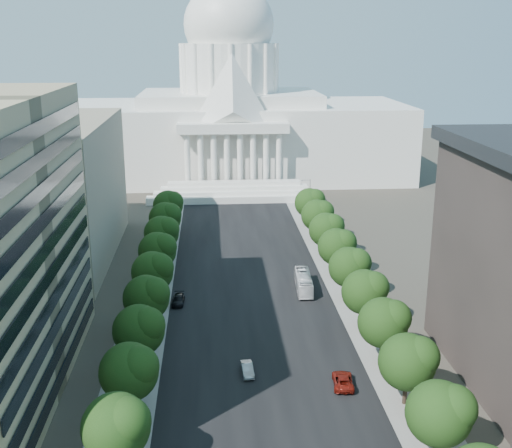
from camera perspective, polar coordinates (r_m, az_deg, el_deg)
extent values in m
cube|color=black|center=(136.24, -0.89, -3.88)|extent=(30.00, 260.00, 0.01)
cube|color=gray|center=(136.56, -8.89, -4.04)|extent=(8.00, 260.00, 0.02)
cube|color=gray|center=(138.54, 7.00, -3.66)|extent=(8.00, 260.00, 0.02)
cube|color=white|center=(225.45, -2.31, 7.47)|extent=(120.00, 50.00, 25.00)
cube|color=white|center=(223.70, -2.35, 11.14)|extent=(60.00, 40.00, 4.00)
cube|color=white|center=(197.60, -2.07, 8.57)|extent=(34.00, 8.00, 3.00)
cylinder|color=white|center=(223.03, -2.38, 13.70)|extent=(32.00, 32.00, 16.00)
ellipsoid|color=white|center=(222.85, -2.43, 17.30)|extent=(30.00, 30.00, 27.60)
cube|color=gray|center=(147.12, -20.19, 2.72)|extent=(38.00, 52.00, 30.00)
sphere|color=black|center=(74.73, -12.35, -17.21)|extent=(7.60, 7.60, 7.60)
sphere|color=black|center=(73.30, -11.42, -16.82)|extent=(5.32, 5.32, 5.32)
cylinder|color=#33261C|center=(87.26, -11.06, -15.47)|extent=(0.56, 0.56, 2.94)
sphere|color=black|center=(84.91, -11.24, -12.77)|extent=(7.60, 7.60, 7.60)
sphere|color=black|center=(83.54, -10.42, -12.34)|extent=(5.32, 5.32, 5.32)
cylinder|color=#33261C|center=(97.61, -10.26, -11.78)|extent=(0.56, 0.56, 2.94)
sphere|color=black|center=(95.51, -10.40, -9.28)|extent=(7.60, 7.60, 7.60)
sphere|color=black|center=(94.20, -9.67, -8.85)|extent=(5.32, 5.32, 5.32)
cylinder|color=#33261C|center=(108.30, -9.62, -8.80)|extent=(0.56, 0.56, 2.94)
sphere|color=black|center=(106.41, -9.74, -6.50)|extent=(7.60, 7.60, 7.60)
sphere|color=black|center=(105.15, -9.08, -6.08)|extent=(5.32, 5.32, 5.32)
cylinder|color=#33261C|center=(119.23, -9.11, -6.36)|extent=(0.56, 0.56, 2.94)
sphere|color=black|center=(117.52, -9.21, -4.25)|extent=(7.60, 7.60, 7.60)
sphere|color=black|center=(116.30, -8.61, -3.84)|extent=(5.32, 5.32, 5.32)
cylinder|color=#33261C|center=(130.36, -8.68, -4.34)|extent=(0.56, 0.56, 2.94)
sphere|color=black|center=(128.79, -8.77, -2.38)|extent=(7.60, 7.60, 7.60)
sphere|color=black|center=(127.61, -8.22, -1.99)|extent=(5.32, 5.32, 5.32)
cylinder|color=#33261C|center=(141.63, -8.33, -2.63)|extent=(0.56, 0.56, 2.94)
sphere|color=black|center=(140.19, -8.41, -0.82)|extent=(7.60, 7.60, 7.60)
sphere|color=black|center=(139.04, -7.90, -0.45)|extent=(5.32, 5.32, 5.32)
cylinder|color=#33261C|center=(153.01, -8.03, -1.18)|extent=(0.56, 0.56, 2.94)
sphere|color=black|center=(151.68, -8.10, 0.51)|extent=(7.60, 7.60, 7.60)
sphere|color=black|center=(150.55, -7.63, 0.86)|extent=(5.32, 5.32, 5.32)
cylinder|color=#33261C|center=(164.47, -7.77, 0.07)|extent=(0.56, 0.56, 2.94)
sphere|color=black|center=(163.24, -7.83, 1.65)|extent=(7.60, 7.60, 7.60)
sphere|color=black|center=(162.14, -7.40, 1.99)|extent=(5.32, 5.32, 5.32)
sphere|color=black|center=(78.12, 15.94, -15.89)|extent=(7.60, 7.60, 7.60)
sphere|color=black|center=(77.37, 17.16, -15.34)|extent=(5.32, 5.32, 5.32)
cylinder|color=#33261C|center=(90.18, 13.08, -14.48)|extent=(0.56, 0.56, 2.94)
sphere|color=black|center=(87.90, 13.28, -11.84)|extent=(7.60, 7.60, 7.60)
sphere|color=black|center=(87.13, 14.33, -11.33)|extent=(5.32, 5.32, 5.32)
cylinder|color=#33261C|center=(100.22, 11.07, -11.04)|extent=(0.56, 0.56, 2.94)
sphere|color=black|center=(98.18, 11.22, -8.60)|extent=(7.60, 7.60, 7.60)
sphere|color=black|center=(97.40, 12.14, -8.13)|extent=(5.32, 5.32, 5.32)
cylinder|color=#33261C|center=(110.66, 9.47, -8.23)|extent=(0.56, 0.56, 2.94)
sphere|color=black|center=(108.81, 9.59, -5.97)|extent=(7.60, 7.60, 7.60)
sphere|color=black|center=(108.02, 10.40, -5.53)|extent=(5.32, 5.32, 5.32)
cylinder|color=#33261C|center=(121.38, 8.17, -5.90)|extent=(0.56, 0.56, 2.94)
sphere|color=black|center=(119.70, 8.26, -3.82)|extent=(7.60, 7.60, 7.60)
sphere|color=black|center=(118.91, 8.98, -3.40)|extent=(5.32, 5.32, 5.32)
cylinder|color=#33261C|center=(132.33, 7.08, -3.96)|extent=(0.56, 0.56, 2.94)
sphere|color=black|center=(130.79, 7.15, -2.02)|extent=(7.60, 7.60, 7.60)
sphere|color=black|center=(129.99, 7.81, -1.63)|extent=(5.32, 5.32, 5.32)
cylinder|color=#33261C|center=(143.44, 6.17, -2.31)|extent=(0.56, 0.56, 2.94)
sphere|color=black|center=(142.02, 6.23, -0.51)|extent=(7.60, 7.60, 7.60)
sphere|color=black|center=(141.22, 6.83, -0.14)|extent=(5.32, 5.32, 5.32)
cylinder|color=#33261C|center=(154.69, 5.39, -0.90)|extent=(0.56, 0.56, 2.94)
sphere|color=black|center=(153.37, 5.44, 0.78)|extent=(7.60, 7.60, 7.60)
sphere|color=black|center=(152.57, 5.99, 1.13)|extent=(5.32, 5.32, 5.32)
cylinder|color=#33261C|center=(166.04, 4.72, 0.32)|extent=(0.56, 0.56, 2.94)
sphere|color=black|center=(164.81, 4.76, 1.89)|extent=(7.60, 7.60, 7.60)
sphere|color=black|center=(164.02, 5.27, 2.22)|extent=(5.32, 5.32, 5.32)
cylinder|color=gray|center=(88.61, 14.99, -12.95)|extent=(0.18, 0.18, 9.00)
cylinder|color=gray|center=(86.25, 14.43, -10.53)|extent=(2.40, 0.14, 0.14)
sphere|color=gray|center=(85.97, 13.72, -10.64)|extent=(0.44, 0.44, 0.44)
cylinder|color=gray|center=(110.05, 10.82, -6.72)|extent=(0.18, 0.18, 9.00)
cylinder|color=gray|center=(108.16, 10.32, -4.65)|extent=(2.40, 0.14, 0.14)
sphere|color=gray|center=(107.94, 9.75, -4.72)|extent=(0.44, 0.44, 0.44)
cylinder|color=gray|center=(132.74, 8.11, -2.54)|extent=(0.18, 0.18, 9.00)
cylinder|color=gray|center=(131.18, 7.67, -0.78)|extent=(2.40, 0.14, 0.14)
sphere|color=gray|center=(131.00, 7.20, -0.83)|extent=(0.44, 0.44, 0.44)
cylinder|color=gray|center=(156.14, 6.21, 0.40)|extent=(0.18, 0.18, 9.00)
cylinder|color=gray|center=(154.82, 5.82, 1.92)|extent=(2.40, 0.14, 0.14)
sphere|color=gray|center=(154.66, 5.42, 1.88)|extent=(0.44, 0.44, 0.44)
cylinder|color=gray|center=(179.97, 4.81, 2.57)|extent=(0.18, 0.18, 9.00)
cylinder|color=gray|center=(178.83, 4.46, 3.91)|extent=(2.40, 0.14, 0.14)
sphere|color=gray|center=(178.69, 4.11, 3.87)|extent=(0.44, 0.44, 0.44)
imported|color=#9FA3A7|center=(95.09, -0.78, -12.79)|extent=(1.91, 4.67, 1.50)
imported|color=maroon|center=(92.99, 7.73, -13.62)|extent=(3.34, 6.17, 1.64)
imported|color=black|center=(118.81, -6.93, -6.72)|extent=(2.42, 5.37, 1.53)
imported|color=silver|center=(124.24, 4.25, -5.17)|extent=(3.40, 11.78, 3.24)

